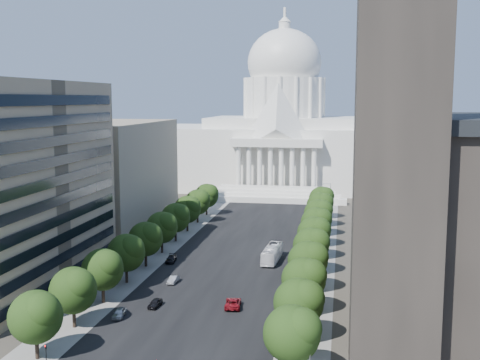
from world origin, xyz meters
The scene contains 38 objects.
road_asphalt centered at (0.00, 90.00, 0.00)m, with size 30.00×260.00×0.01m, color black.
sidewalk_left centered at (-19.00, 90.00, 0.00)m, with size 8.00×260.00×0.02m, color gray.
sidewalk_right centered at (19.00, 90.00, 0.00)m, with size 8.00×260.00×0.02m, color gray.
capitol centered at (0.00, 184.89, 20.01)m, with size 120.00×56.00×73.00m.
office_block_left_far centered at (-48.00, 100.00, 15.00)m, with size 38.00×52.00×30.00m, color gray.
tree_l_a centered at (-17.66, 11.81, 6.45)m, with size 7.79×7.60×9.97m.
tree_l_b centered at (-17.66, 23.81, 6.45)m, with size 7.79×7.60×9.97m.
tree_l_c centered at (-17.66, 35.81, 6.45)m, with size 7.79×7.60×9.97m.
tree_l_d centered at (-17.66, 47.81, 6.45)m, with size 7.79×7.60×9.97m.
tree_l_e centered at (-17.66, 59.81, 6.45)m, with size 7.79×7.60×9.97m.
tree_l_f centered at (-17.66, 71.81, 6.45)m, with size 7.79×7.60×9.97m.
tree_l_g centered at (-17.66, 83.81, 6.45)m, with size 7.79×7.60×9.97m.
tree_l_h centered at (-17.66, 95.81, 6.45)m, with size 7.79×7.60×9.97m.
tree_l_i centered at (-17.66, 107.81, 6.45)m, with size 7.79×7.60×9.97m.
tree_l_j centered at (-17.66, 119.81, 6.45)m, with size 7.79×7.60×9.97m.
tree_r_a centered at (18.34, 11.81, 6.45)m, with size 7.79×7.60×9.97m.
tree_r_b centered at (18.34, 23.81, 6.45)m, with size 7.79×7.60×9.97m.
tree_r_c centered at (18.34, 35.81, 6.45)m, with size 7.79×7.60×9.97m.
tree_r_d centered at (18.34, 47.81, 6.45)m, with size 7.79×7.60×9.97m.
tree_r_e centered at (18.34, 59.81, 6.45)m, with size 7.79×7.60×9.97m.
tree_r_f centered at (18.34, 71.81, 6.45)m, with size 7.79×7.60×9.97m.
tree_r_g centered at (18.34, 83.81, 6.45)m, with size 7.79×7.60×9.97m.
tree_r_h centered at (18.34, 95.81, 6.45)m, with size 7.79×7.60×9.97m.
tree_r_i centered at (18.34, 107.81, 6.45)m, with size 7.79×7.60×9.97m.
tree_r_j centered at (18.34, 119.81, 6.45)m, with size 7.79×7.60×9.97m.
traffic_signal_left centered at (-14.50, 7.99, 3.09)m, with size 0.18×0.49×4.30m.
streetlight_a centered at (19.90, 10.00, 5.82)m, with size 2.61×0.44×9.00m.
streetlight_b centered at (19.90, 35.00, 5.82)m, with size 2.61×0.44×9.00m.
streetlight_c centered at (19.90, 60.00, 5.82)m, with size 2.61×0.44×9.00m.
streetlight_d centered at (19.90, 85.00, 5.82)m, with size 2.61×0.44×9.00m.
streetlight_e centered at (19.90, 110.00, 5.82)m, with size 2.61×0.44×9.00m.
streetlight_f centered at (19.90, 135.00, 5.82)m, with size 2.61×0.44×9.00m.
car_dark_a centered at (-8.05, 35.26, 0.69)m, with size 1.63×4.04×1.38m, color black.
car_silver centered at (-8.74, 49.42, 0.68)m, with size 1.44×4.13×1.36m, color #ABACB3.
car_red centered at (5.57, 37.43, 0.80)m, with size 2.67×5.79×1.61m, color maroon.
car_dark_b centered at (-13.50, 64.19, 0.71)m, with size 2.00×4.92×1.43m, color black.
car_parked centered at (-12.50, 29.50, 0.73)m, with size 1.73×4.30×1.47m, color #A9ACB1.
city_bus centered at (8.86, 68.82, 1.77)m, with size 2.98×12.74×3.55m, color white.
Camera 1 is at (23.93, -63.00, 36.56)m, focal length 45.00 mm.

